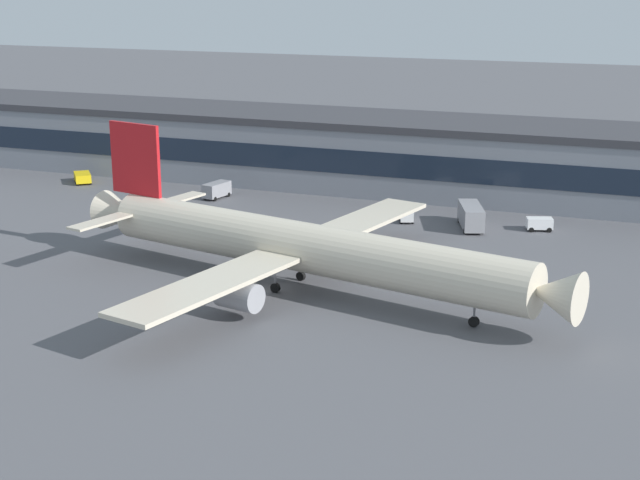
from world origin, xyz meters
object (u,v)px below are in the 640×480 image
at_px(airliner, 301,247).
at_px(baggage_tug, 540,223).
at_px(fuel_truck, 471,215).
at_px(follow_me_car, 406,214).
at_px(pushback_tractor, 82,177).
at_px(crew_van, 217,189).

height_order(airliner, baggage_tug, airliner).
bearing_deg(fuel_truck, follow_me_car, 177.58).
distance_m(airliner, pushback_tractor, 69.29).
distance_m(follow_me_car, fuel_truck, 9.82).
xyz_separation_m(follow_me_car, pushback_tractor, (-59.78, 5.07, -0.04)).
distance_m(airliner, crew_van, 48.00).
height_order(baggage_tug, fuel_truck, fuel_truck).
bearing_deg(crew_van, fuel_truck, -4.88).
xyz_separation_m(baggage_tug, crew_van, (-52.01, 1.68, 0.37)).
relative_size(baggage_tug, fuel_truck, 0.46).
distance_m(fuel_truck, pushback_tractor, 69.79).
height_order(baggage_tug, crew_van, crew_van).
relative_size(airliner, crew_van, 11.57).
xyz_separation_m(fuel_truck, pushback_tractor, (-69.57, 5.48, -0.83)).
xyz_separation_m(baggage_tug, fuel_truck, (-9.55, -1.95, 0.80)).
relative_size(baggage_tug, crew_van, 0.73).
bearing_deg(baggage_tug, follow_me_car, -175.47).
distance_m(baggage_tug, follow_me_car, 19.39).
xyz_separation_m(baggage_tug, follow_me_car, (-19.33, -1.53, 0.00)).
xyz_separation_m(crew_van, pushback_tractor, (-27.11, 1.86, -0.41)).
bearing_deg(pushback_tractor, baggage_tug, -2.56).
bearing_deg(pushback_tractor, follow_me_car, -4.85).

